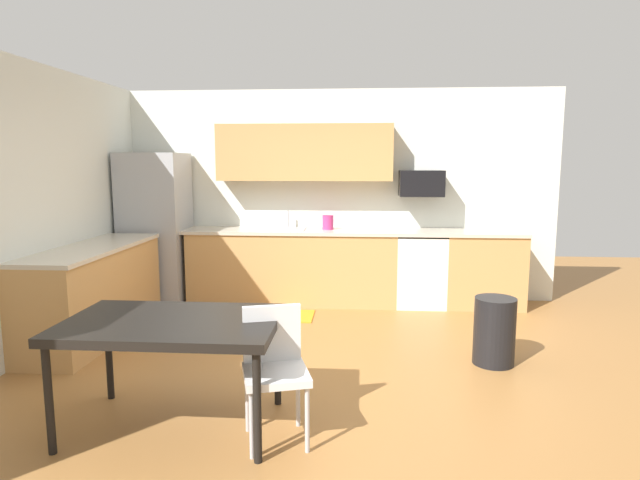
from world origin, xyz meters
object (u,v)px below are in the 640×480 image
at_px(oven_range, 420,269).
at_px(microwave, 421,183).
at_px(refrigerator, 156,229).
at_px(dining_table, 172,328).
at_px(kettle, 328,223).
at_px(trash_bin, 494,331).
at_px(chair_near_table, 274,362).

height_order(oven_range, microwave, microwave).
relative_size(refrigerator, microwave, 3.51).
height_order(dining_table, kettle, kettle).
bearing_deg(refrigerator, microwave, 3.09).
bearing_deg(oven_range, refrigerator, -178.63).
bearing_deg(microwave, oven_range, -90.00).
relative_size(refrigerator, dining_table, 1.35).
distance_m(refrigerator, trash_bin, 4.27).
height_order(oven_range, trash_bin, oven_range).
bearing_deg(oven_range, dining_table, -121.20).
distance_m(dining_table, trash_bin, 2.80).
xyz_separation_m(oven_range, microwave, (0.00, 0.10, 1.07)).
bearing_deg(microwave, dining_table, -120.44).
bearing_deg(chair_near_table, oven_range, 68.88).
distance_m(microwave, chair_near_table, 3.84).
bearing_deg(chair_near_table, trash_bin, 38.78).
bearing_deg(refrigerator, oven_range, 1.37).
bearing_deg(chair_near_table, kettle, 87.55).
distance_m(oven_range, microwave, 1.07).
relative_size(oven_range, dining_table, 0.65).
relative_size(trash_bin, kettle, 3.00).
bearing_deg(trash_bin, refrigerator, 153.47).
bearing_deg(oven_range, trash_bin, -77.39).
relative_size(microwave, kettle, 2.70).
xyz_separation_m(refrigerator, chair_near_table, (2.04, -3.28, -0.44)).
bearing_deg(dining_table, oven_range, 58.80).
bearing_deg(kettle, chair_near_table, -92.45).
height_order(microwave, chair_near_table, microwave).
bearing_deg(oven_range, kettle, 177.52).
relative_size(dining_table, kettle, 7.00).
xyz_separation_m(oven_range, kettle, (-1.15, 0.05, 0.56)).
xyz_separation_m(refrigerator, microwave, (3.34, 0.18, 0.57)).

